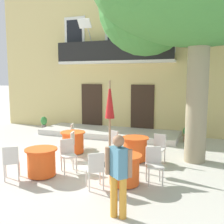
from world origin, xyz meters
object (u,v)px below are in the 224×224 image
at_px(cafe_table_middle, 41,162).
at_px(ground_planter_left, 44,123).
at_px(cafe_table_front, 124,169).
at_px(cafe_chair_front_0, 95,168).
at_px(ground_planter_right, 188,133).
at_px(cafe_chair_middle_1, 11,160).
at_px(cafe_table_near_tree, 135,149).
at_px(cafe_chair_far_side_0, 75,134).
at_px(pedestrian_near_entrance, 118,172).
at_px(cafe_table_far_side, 73,142).
at_px(cafe_umbrella, 110,111).
at_px(cafe_chair_middle_0, 68,153).
at_px(cafe_chair_near_tree_1, 159,147).
at_px(cafe_chair_front_1, 154,162).
at_px(cafe_chair_near_tree_0, 115,141).
at_px(cafe_chair_far_side_1, 69,144).

bearing_deg(cafe_table_middle, ground_planter_left, 124.23).
relative_size(cafe_table_front, ground_planter_left, 1.25).
height_order(cafe_chair_front_0, ground_planter_right, cafe_chair_front_0).
bearing_deg(cafe_chair_middle_1, ground_planter_left, 117.75).
height_order(cafe_table_near_tree, cafe_chair_far_side_0, cafe_chair_far_side_0).
xyz_separation_m(cafe_chair_middle_1, ground_planter_right, (3.88, 5.89, -0.18)).
bearing_deg(ground_planter_right, pedestrian_near_entrance, -95.92).
distance_m(cafe_table_far_side, ground_planter_left, 4.56).
distance_m(cafe_umbrella, pedestrian_near_entrance, 3.09).
bearing_deg(cafe_chair_middle_0, cafe_chair_near_tree_1, 34.72).
bearing_deg(cafe_chair_front_0, cafe_chair_front_1, 35.95).
distance_m(cafe_table_middle, cafe_chair_far_side_0, 3.01).
distance_m(cafe_chair_middle_0, cafe_chair_front_1, 2.44).
height_order(cafe_chair_near_tree_0, cafe_chair_middle_1, same).
bearing_deg(cafe_chair_near_tree_0, cafe_chair_front_0, -80.21).
bearing_deg(cafe_umbrella, cafe_chair_front_0, -80.24).
bearing_deg(cafe_chair_near_tree_1, cafe_chair_middle_0, -145.28).
distance_m(cafe_chair_middle_1, cafe_chair_front_1, 3.65).
bearing_deg(ground_planter_right, cafe_chair_front_1, -94.95).
distance_m(cafe_table_far_side, cafe_chair_far_side_0, 0.77).
relative_size(cafe_table_near_tree, cafe_chair_near_tree_0, 0.95).
distance_m(cafe_table_middle, pedestrian_near_entrance, 2.98).
bearing_deg(cafe_table_front, cafe_umbrella, 125.35).
xyz_separation_m(cafe_chair_front_0, ground_planter_right, (1.63, 5.66, -0.18)).
bearing_deg(cafe_table_near_tree, cafe_chair_far_side_0, 163.51).
xyz_separation_m(cafe_chair_near_tree_0, ground_planter_right, (2.08, 3.02, -0.18)).
bearing_deg(ground_planter_left, ground_planter_right, 0.33).
bearing_deg(cafe_chair_middle_0, cafe_table_far_side, 114.52).
distance_m(cafe_chair_middle_1, ground_planter_left, 6.61).
relative_size(cafe_chair_near_tree_0, cafe_chair_front_0, 1.00).
xyz_separation_m(cafe_table_middle, cafe_chair_middle_1, (-0.56, -0.51, 0.14)).
bearing_deg(cafe_table_near_tree, ground_planter_left, 150.70).
bearing_deg(ground_planter_right, cafe_table_near_tree, -112.86).
height_order(cafe_table_near_tree, cafe_chair_near_tree_1, cafe_chair_near_tree_1).
relative_size(cafe_chair_middle_1, pedestrian_near_entrance, 0.57).
bearing_deg(cafe_chair_front_0, cafe_chair_far_side_0, 125.31).
distance_m(cafe_table_near_tree, cafe_chair_near_tree_1, 0.77).
relative_size(cafe_table_front, pedestrian_near_entrance, 0.54).
bearing_deg(cafe_chair_middle_0, cafe_table_middle, -129.14).
bearing_deg(cafe_chair_near_tree_0, cafe_chair_middle_1, -122.15).
height_order(cafe_chair_middle_0, ground_planter_right, cafe_chair_middle_0).
height_order(cafe_table_front, ground_planter_right, cafe_table_front).
bearing_deg(cafe_chair_far_side_1, cafe_chair_front_0, -46.51).
height_order(cafe_chair_middle_1, cafe_table_far_side, cafe_chair_middle_1).
bearing_deg(cafe_chair_far_side_0, cafe_table_front, -43.70).
bearing_deg(cafe_umbrella, cafe_chair_middle_0, -137.60).
bearing_deg(ground_planter_right, cafe_chair_near_tree_0, -124.54).
xyz_separation_m(cafe_table_near_tree, cafe_table_middle, (-1.98, -2.19, 0.00)).
xyz_separation_m(cafe_chair_near_tree_0, cafe_table_front, (1.01, -2.12, -0.14)).
relative_size(cafe_chair_near_tree_0, ground_planter_left, 1.31).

